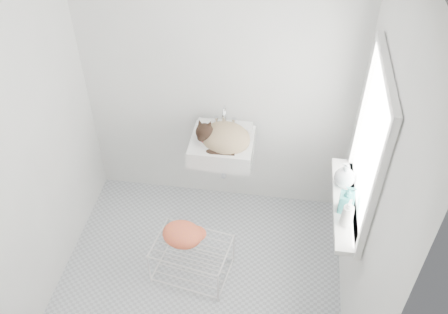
# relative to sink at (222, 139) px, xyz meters

# --- Properties ---
(floor) EXTENTS (2.20, 2.00, 0.02)m
(floor) POSITION_rel_sink_xyz_m (-0.07, -0.74, -0.85)
(floor) COLOR #B7BDC3
(floor) RESTS_ON ground
(back_wall) EXTENTS (2.20, 0.02, 2.50)m
(back_wall) POSITION_rel_sink_xyz_m (-0.07, 0.26, 0.40)
(back_wall) COLOR white
(back_wall) RESTS_ON ground
(right_wall) EXTENTS (0.02, 2.00, 2.50)m
(right_wall) POSITION_rel_sink_xyz_m (1.03, -0.74, 0.40)
(right_wall) COLOR white
(right_wall) RESTS_ON ground
(left_wall) EXTENTS (0.02, 2.00, 2.50)m
(left_wall) POSITION_rel_sink_xyz_m (-1.17, -0.74, 0.40)
(left_wall) COLOR white
(left_wall) RESTS_ON ground
(window_glass) EXTENTS (0.01, 0.80, 1.00)m
(window_glass) POSITION_rel_sink_xyz_m (1.01, -0.54, 0.50)
(window_glass) COLOR white
(window_glass) RESTS_ON right_wall
(window_frame) EXTENTS (0.04, 0.90, 1.10)m
(window_frame) POSITION_rel_sink_xyz_m (1.00, -0.54, 0.50)
(window_frame) COLOR white
(window_frame) RESTS_ON right_wall
(windowsill) EXTENTS (0.16, 0.88, 0.04)m
(windowsill) POSITION_rel_sink_xyz_m (0.94, -0.54, -0.02)
(windowsill) COLOR white
(windowsill) RESTS_ON right_wall
(sink) EXTENTS (0.49, 0.43, 0.20)m
(sink) POSITION_rel_sink_xyz_m (0.00, 0.00, 0.00)
(sink) COLOR white
(sink) RESTS_ON back_wall
(faucet) EXTENTS (0.18, 0.13, 0.18)m
(faucet) POSITION_rel_sink_xyz_m (0.00, 0.18, 0.14)
(faucet) COLOR silver
(faucet) RESTS_ON sink
(cat) EXTENTS (0.45, 0.40, 0.26)m
(cat) POSITION_rel_sink_xyz_m (0.01, -0.02, 0.04)
(cat) COLOR tan
(cat) RESTS_ON sink
(wire_rack) EXTENTS (0.62, 0.48, 0.33)m
(wire_rack) POSITION_rel_sink_xyz_m (-0.14, -0.67, -0.70)
(wire_rack) COLOR silver
(wire_rack) RESTS_ON floor
(towel) EXTENTS (0.36, 0.29, 0.13)m
(towel) POSITION_rel_sink_xyz_m (-0.21, -0.63, -0.49)
(towel) COLOR orange
(towel) RESTS_ON wire_rack
(bottle_a) EXTENTS (0.09, 0.09, 0.18)m
(bottle_a) POSITION_rel_sink_xyz_m (0.93, -0.75, 0.00)
(bottle_a) COLOR white
(bottle_a) RESTS_ON windowsill
(bottle_b) EXTENTS (0.11, 0.11, 0.21)m
(bottle_b) POSITION_rel_sink_xyz_m (0.93, -0.62, 0.00)
(bottle_b) COLOR teal
(bottle_b) RESTS_ON windowsill
(bottle_c) EXTENTS (0.15, 0.15, 0.19)m
(bottle_c) POSITION_rel_sink_xyz_m (0.93, -0.37, 0.00)
(bottle_c) COLOR silver
(bottle_c) RESTS_ON windowsill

